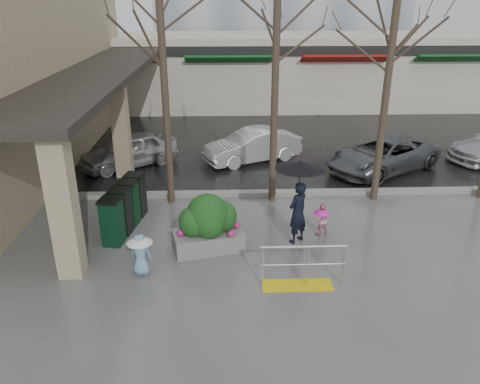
{
  "coord_description": "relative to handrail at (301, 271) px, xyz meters",
  "views": [
    {
      "loc": [
        -0.32,
        -10.07,
        6.06
      ],
      "look_at": [
        0.09,
        1.22,
        1.3
      ],
      "focal_mm": 35.0,
      "sensor_mm": 36.0,
      "label": 1
    }
  ],
  "objects": [
    {
      "name": "car_a",
      "position": [
        -5.27,
        8.24,
        0.25
      ],
      "size": [
        3.89,
        3.33,
        1.26
      ],
      "primitive_type": "imported",
      "rotation": [
        0.0,
        0.0,
        -0.97
      ],
      "color": "#AFAFB4",
      "rests_on": "ground"
    },
    {
      "name": "news_boxes",
      "position": [
        -4.44,
        3.0,
        0.27
      ],
      "size": [
        0.91,
        2.37,
        1.29
      ],
      "rotation": [
        0.0,
        0.0,
        -0.17
      ],
      "color": "#0C3720",
      "rests_on": "ground"
    },
    {
      "name": "pillar_front",
      "position": [
        -5.26,
        0.7,
        1.37
      ],
      "size": [
        0.55,
        0.55,
        3.5
      ],
      "primitive_type": "cube",
      "color": "tan",
      "rests_on": "ground"
    },
    {
      "name": "tree_mideast",
      "position": [
        3.14,
        4.8,
        4.48
      ],
      "size": [
        3.2,
        3.2,
        6.5
      ],
      "color": "#382B21",
      "rests_on": "ground"
    },
    {
      "name": "child_blue",
      "position": [
        -3.64,
        0.63,
        0.25
      ],
      "size": [
        0.6,
        0.6,
        1.05
      ],
      "rotation": [
        0.0,
        0.0,
        2.97
      ],
      "color": "#6FA1C6",
      "rests_on": "ground"
    },
    {
      "name": "car_b",
      "position": [
        -0.55,
        8.66,
        0.25
      ],
      "size": [
        4.03,
        2.82,
        1.26
      ],
      "primitive_type": "imported",
      "rotation": [
        0.0,
        0.0,
        -1.14
      ],
      "color": "white",
      "rests_on": "ground"
    },
    {
      "name": "curb",
      "position": [
        -1.36,
        5.2,
        -0.3
      ],
      "size": [
        120.0,
        0.3,
        0.15
      ],
      "primitive_type": "cube",
      "color": "gray",
      "rests_on": "ground"
    },
    {
      "name": "storefront_row",
      "position": [
        0.64,
        19.17,
        1.64
      ],
      "size": [
        34.0,
        6.74,
        4.0
      ],
      "color": "beige",
      "rests_on": "ground"
    },
    {
      "name": "tree_midwest",
      "position": [
        -0.16,
        4.8,
        4.86
      ],
      "size": [
        3.2,
        3.2,
        7.0
      ],
      "color": "#382B21",
      "rests_on": "ground"
    },
    {
      "name": "tree_west",
      "position": [
        -3.36,
        4.8,
        4.71
      ],
      "size": [
        3.2,
        3.2,
        6.8
      ],
      "color": "#382B21",
      "rests_on": "ground"
    },
    {
      "name": "ground",
      "position": [
        -1.36,
        1.2,
        -0.38
      ],
      "size": [
        120.0,
        120.0,
        0.0
      ],
      "primitive_type": "plane",
      "color": "#51514F",
      "rests_on": "ground"
    },
    {
      "name": "handrail",
      "position": [
        0.0,
        0.0,
        0.0
      ],
      "size": [
        1.9,
        0.5,
        1.03
      ],
      "color": "yellow",
      "rests_on": "ground"
    },
    {
      "name": "street_asphalt",
      "position": [
        -1.36,
        23.2,
        -0.37
      ],
      "size": [
        120.0,
        36.0,
        0.01
      ],
      "primitive_type": "cube",
      "color": "black",
      "rests_on": "ground"
    },
    {
      "name": "child_pink",
      "position": [
        0.93,
        2.43,
        0.14
      ],
      "size": [
        0.47,
        0.45,
        0.91
      ],
      "rotation": [
        0.0,
        0.0,
        3.23
      ],
      "color": "pink",
      "rests_on": "ground"
    },
    {
      "name": "woman",
      "position": [
        0.22,
        2.07,
        1.01
      ],
      "size": [
        1.28,
        1.28,
        2.29
      ],
      "rotation": [
        0.0,
        0.0,
        3.85
      ],
      "color": "black",
      "rests_on": "ground"
    },
    {
      "name": "planter",
      "position": [
        -2.1,
        1.75,
        0.35
      ],
      "size": [
        1.91,
        1.27,
        1.53
      ],
      "rotation": [
        0.0,
        0.0,
        0.24
      ],
      "color": "#64615E",
      "rests_on": "ground"
    },
    {
      "name": "pillar_back",
      "position": [
        -5.26,
        7.2,
        1.37
      ],
      "size": [
        0.55,
        0.55,
        3.5
      ],
      "primitive_type": "cube",
      "color": "tan",
      "rests_on": "ground"
    },
    {
      "name": "car_c",
      "position": [
        4.19,
        7.37,
        0.25
      ],
      "size": [
        4.95,
        4.17,
        1.26
      ],
      "primitive_type": "imported",
      "rotation": [
        0.0,
        0.0,
        -1.01
      ],
      "color": "#585C60",
      "rests_on": "ground"
    },
    {
      "name": "canopy_slab",
      "position": [
        -6.16,
        9.2,
        3.25
      ],
      "size": [
        2.8,
        18.0,
        0.25
      ],
      "primitive_type": "cube",
      "color": "#2D2823",
      "rests_on": "pillar_front"
    }
  ]
}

